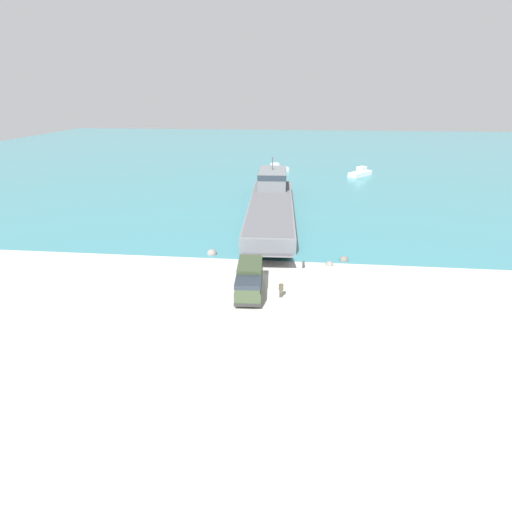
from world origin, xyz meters
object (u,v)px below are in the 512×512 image
object	(u,v)px
soldier_on_ramp	(281,289)
moored_boat_b	(276,169)
moored_boat_a	(360,173)
mooring_bollard	(303,264)
landing_craft	(271,199)
military_truck	(249,280)

from	to	relation	value
soldier_on_ramp	moored_boat_b	bearing A→B (deg)	-5.55
moored_boat_a	mooring_bollard	bearing A→B (deg)	116.86
moored_boat_a	moored_boat_b	distance (m)	21.04
landing_craft	moored_boat_a	xyz separation A→B (m)	(19.65, 32.31, -1.12)
moored_boat_b	mooring_bollard	bearing A→B (deg)	-17.35
soldier_on_ramp	military_truck	bearing A→B (deg)	70.89
moored_boat_b	moored_boat_a	bearing A→B (deg)	57.41
mooring_bollard	military_truck	bearing A→B (deg)	-128.58
moored_boat_a	military_truck	bearing A→B (deg)	113.70
soldier_on_ramp	moored_boat_a	distance (m)	66.45
landing_craft	mooring_bollard	xyz separation A→B (m)	(5.47, -24.59, -1.37)
military_truck	soldier_on_ramp	bearing A→B (deg)	76.56
military_truck	landing_craft	bearing A→B (deg)	176.38
moored_boat_b	soldier_on_ramp	bearing A→B (deg)	-19.95
soldier_on_ramp	moored_boat_b	xyz separation A→B (m)	(-4.32, 67.66, -0.23)
soldier_on_ramp	mooring_bollard	size ratio (longest dim) A/B	1.89
landing_craft	soldier_on_ramp	world-z (taller)	landing_craft
moored_boat_a	mooring_bollard	size ratio (longest dim) A/B	7.74
landing_craft	soldier_on_ramp	size ratio (longest dim) A/B	24.57
landing_craft	soldier_on_ramp	bearing A→B (deg)	-86.95
military_truck	soldier_on_ramp	world-z (taller)	military_truck
moored_boat_b	mooring_bollard	distance (m)	60.55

